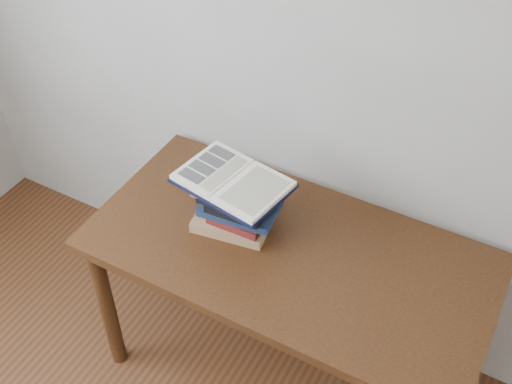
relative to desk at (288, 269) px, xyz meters
The scene contains 3 objects.
desk is the anchor object (origin of this frame).
book_stack 0.28m from the desk, behind, with size 0.29×0.21×0.19m.
open_book 0.37m from the desk, behind, with size 0.38×0.30×0.03m.
Camera 1 is at (0.59, 0.08, 2.30)m, focal length 45.00 mm.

